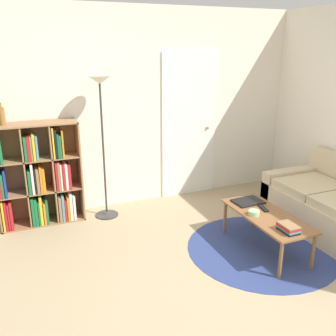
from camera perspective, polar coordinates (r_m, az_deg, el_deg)
ground_plane at (r=3.42m, az=13.97°, el=-20.52°), size 14.00×14.00×0.00m
wall_back at (r=5.12m, az=-2.63°, el=8.95°), size 7.25×0.11×2.60m
rug at (r=4.29m, az=14.00°, el=-11.83°), size 1.60×1.60×0.01m
bookshelf at (r=4.79m, az=-19.07°, el=-1.45°), size 0.99×0.34×1.25m
floor_lamp at (r=4.56m, az=-10.19°, el=9.28°), size 0.29×0.29×1.78m
coffee_table at (r=4.13m, az=14.76°, el=-7.40°), size 0.47×1.08×0.41m
laptop at (r=4.36m, az=12.09°, el=-5.01°), size 0.33×0.25×0.02m
bowl at (r=4.06m, az=12.96°, el=-6.66°), size 0.12×0.12×0.05m
book_stack_on_table at (r=3.80m, az=17.88°, el=-8.68°), size 0.14×0.20×0.08m
remote at (r=4.22m, az=14.36°, el=-5.98°), size 0.08×0.18×0.02m
bottle_middle at (r=4.61m, az=-24.01°, el=7.26°), size 0.07×0.07×0.25m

